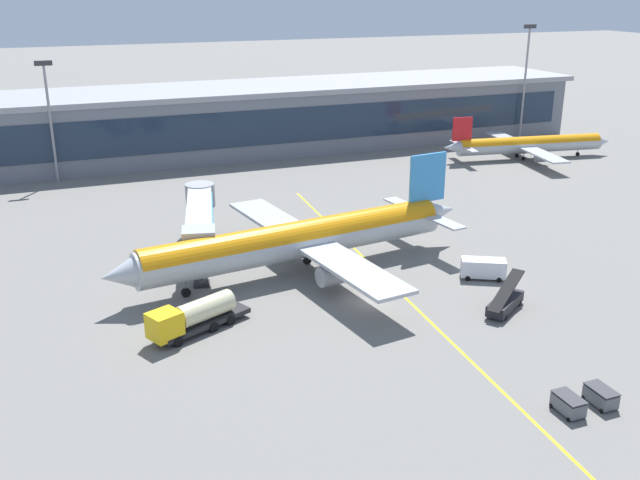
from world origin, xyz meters
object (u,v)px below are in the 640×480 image
object	(u,v)px
fuel_tanker	(193,317)
belt_loader	(505,302)
commuter_jet_far	(529,144)
baggage_cart_1	(601,396)
crew_van	(482,268)
main_airliner	(299,240)
baggage_cart_0	(568,404)

from	to	relation	value
fuel_tanker	belt_loader	world-z (taller)	belt_loader
belt_loader	commuter_jet_far	bearing A→B (deg)	51.38
fuel_tanker	baggage_cart_1	bearing A→B (deg)	-41.28
fuel_tanker	crew_van	bearing A→B (deg)	2.36
main_airliner	commuter_jet_far	size ratio (longest dim) A/B	1.32
main_airliner	baggage_cart_0	xyz separation A→B (m)	(9.79, -35.02, -3.32)
crew_van	baggage_cart_0	size ratio (longest dim) A/B	2.03
crew_van	fuel_tanker	bearing A→B (deg)	-177.64
baggage_cart_0	commuter_jet_far	bearing A→B (deg)	55.21
fuel_tanker	baggage_cart_1	distance (m)	36.96
belt_loader	baggage_cart_0	world-z (taller)	belt_loader
crew_van	baggage_cart_1	distance (m)	26.43
belt_loader	commuter_jet_far	distance (m)	71.01
belt_loader	commuter_jet_far	xyz separation A→B (m)	(44.30, 55.47, 1.78)
belt_loader	crew_van	bearing A→B (deg)	71.91
fuel_tanker	commuter_jet_far	world-z (taller)	commuter_jet_far
main_airliner	crew_van	distance (m)	21.21
main_airliner	crew_van	world-z (taller)	main_airliner
main_airliner	belt_loader	bearing A→B (deg)	-47.32
belt_loader	baggage_cart_0	distance (m)	18.61
main_airliner	belt_loader	xyz separation A→B (m)	(16.17, -17.54, -3.11)
fuel_tanker	commuter_jet_far	bearing A→B (deg)	32.85
main_airliner	belt_loader	world-z (taller)	main_airliner
baggage_cart_1	main_airliner	bearing A→B (deg)	110.34
crew_van	baggage_cart_1	world-z (taller)	crew_van
belt_loader	crew_van	size ratio (longest dim) A/B	1.19
commuter_jet_far	crew_van	bearing A→B (deg)	-131.39
baggage_cart_0	commuter_jet_far	world-z (taller)	commuter_jet_far
fuel_tanker	baggage_cart_1	xyz separation A→B (m)	(27.76, -24.37, -0.96)
fuel_tanker	commuter_jet_far	xyz separation A→B (m)	(75.25, 48.59, 1.02)
baggage_cart_0	baggage_cart_1	world-z (taller)	same
crew_van	baggage_cart_0	xyz separation A→B (m)	(-9.08, -25.75, -0.53)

